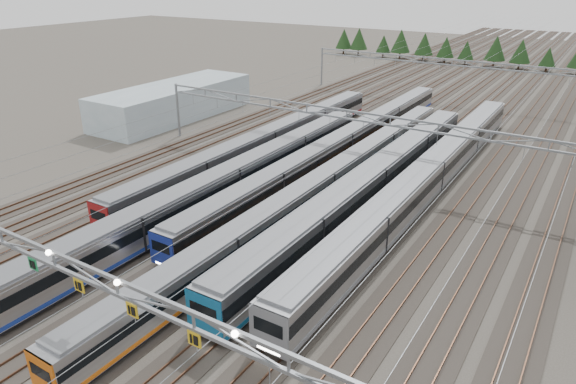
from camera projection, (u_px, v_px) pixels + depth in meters
The scene contains 13 objects.
ground at pixel (74, 355), 33.94m from camera, with size 400.00×400.00×0.00m, color #47423A.
track_bed at pixel (468, 80), 110.99m from camera, with size 54.00×260.00×5.42m.
train_a at pixel (267, 142), 68.99m from camera, with size 2.81×55.31×3.66m.
train_b at pixel (230, 182), 56.16m from camera, with size 2.83×55.62×3.69m.
train_c at pixel (343, 144), 68.43m from camera, with size 2.70×67.20×3.51m.
train_d at pixel (324, 185), 55.66m from camera, with size 2.57×67.82×3.34m.
train_e at pixel (372, 183), 55.31m from camera, with size 3.09×55.19×4.03m.
train_f at pixel (430, 175), 57.61m from camera, with size 3.01×64.74×3.93m.
gantry_near at pixel (52, 263), 31.05m from camera, with size 56.36×0.61×8.08m.
gantry_mid at pixel (346, 122), 62.45m from camera, with size 56.36×0.36×8.00m.
gantry_far at pixel (451, 67), 97.39m from camera, with size 56.36×0.36×8.00m.
west_shed at pixel (174, 101), 87.68m from camera, with size 10.00×30.00×5.47m, color #A1B7C0.
treeline at pixel (482, 50), 133.90m from camera, with size 87.50×5.60×7.02m.
Camera 1 is at (26.30, -15.16, 23.40)m, focal length 32.00 mm.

